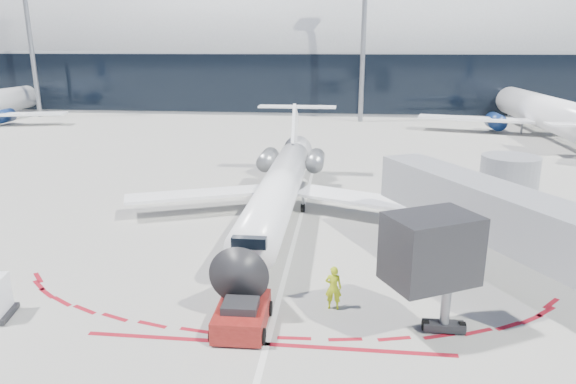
# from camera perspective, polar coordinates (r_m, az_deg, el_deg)

# --- Properties ---
(ground) EXTENTS (260.00, 260.00, 0.00)m
(ground) POSITION_cam_1_polar(r_m,az_deg,el_deg) (30.33, 0.86, -4.86)
(ground) COLOR gray
(ground) RESTS_ON ground
(apron_centerline) EXTENTS (0.25, 40.00, 0.01)m
(apron_centerline) POSITION_cam_1_polar(r_m,az_deg,el_deg) (32.19, 1.20, -3.59)
(apron_centerline) COLOR silver
(apron_centerline) RESTS_ON ground
(apron_stop_bar) EXTENTS (14.00, 0.25, 0.01)m
(apron_stop_bar) POSITION_cam_1_polar(r_m,az_deg,el_deg) (20.07, -2.37, -16.53)
(apron_stop_bar) COLOR maroon
(apron_stop_bar) RESTS_ON ground
(terminal_building) EXTENTS (150.00, 24.15, 24.00)m
(terminal_building) POSITION_cam_1_polar(r_m,az_deg,el_deg) (93.26, 4.78, 14.53)
(terminal_building) COLOR #979A9D
(terminal_building) RESTS_ON ground
(jet_bridge) EXTENTS (10.03, 15.20, 4.90)m
(jet_bridge) POSITION_cam_1_polar(r_m,az_deg,el_deg) (27.34, 21.16, -1.67)
(jet_bridge) COLOR gray
(jet_bridge) RESTS_ON ground
(light_mast_west) EXTENTS (0.70, 0.70, 25.00)m
(light_mast_west) POSITION_cam_1_polar(r_m,az_deg,el_deg) (89.90, -26.79, 15.43)
(light_mast_west) COLOR gray
(light_mast_west) RESTS_ON ground
(light_mast_centre) EXTENTS (0.70, 0.70, 25.00)m
(light_mast_centre) POSITION_cam_1_polar(r_m,az_deg,el_deg) (76.28, 8.40, 17.10)
(light_mast_centre) COLOR gray
(light_mast_centre) RESTS_ON ground
(regional_jet) EXTENTS (20.70, 25.52, 6.39)m
(regional_jet) POSITION_cam_1_polar(r_m,az_deg,el_deg) (32.90, -0.82, 0.73)
(regional_jet) COLOR white
(regional_jet) RESTS_ON ground
(pushback_tug) EXTENTS (2.17, 4.96, 1.28)m
(pushback_tug) POSITION_cam_1_polar(r_m,az_deg,el_deg) (20.84, -5.13, -13.45)
(pushback_tug) COLOR #60100D
(pushback_tug) RESTS_ON ground
(ramp_worker) EXTENTS (0.72, 0.48, 1.94)m
(ramp_worker) POSITION_cam_1_polar(r_m,az_deg,el_deg) (22.05, 5.07, -10.53)
(ramp_worker) COLOR #C9E317
(ramp_worker) RESTS_ON ground
(bg_airliner_1) EXTENTS (35.15, 37.22, 11.37)m
(bg_airliner_1) POSITION_cam_1_polar(r_m,az_deg,el_deg) (72.82, 26.47, 10.33)
(bg_airliner_1) COLOR white
(bg_airliner_1) RESTS_ON ground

